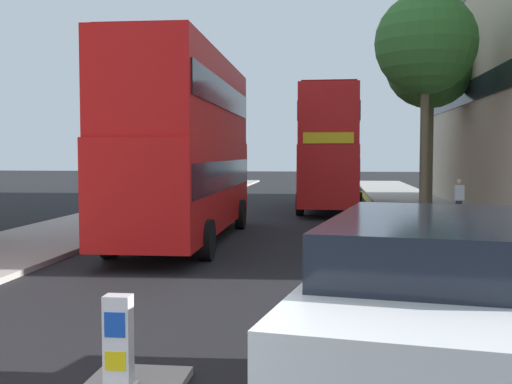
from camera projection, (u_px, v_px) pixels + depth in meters
sidewalk_right at (475, 241)px, 18.74m from camera, size 4.00×80.00×0.14m
sidewalk_left at (59, 235)px, 20.26m from camera, size 4.00×80.00×0.14m
kerb_line_outer at (412, 252)px, 17.00m from camera, size 0.10×56.00×0.01m
kerb_line_inner at (406, 252)px, 17.02m from camera, size 0.10×56.00×0.01m
keep_left_bollard at (118, 352)px, 6.57m from camera, size 0.36×0.28×1.11m
double_decker_bus_away at (186, 142)px, 19.03m from camera, size 2.93×10.85×5.64m
double_decker_bus_oncoming at (331, 146)px, 30.13m from camera, size 2.97×10.86×5.64m
taxi_minivan at (431, 341)px, 5.42m from camera, size 2.69×5.07×2.12m
pedestrian_far at (459, 200)px, 22.68m from camera, size 0.34×0.22×1.62m
street_tree_near at (430, 64)px, 29.73m from camera, size 4.31×4.31×8.98m
street_tree_mid at (426, 44)px, 23.45m from camera, size 3.79×3.79×8.55m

